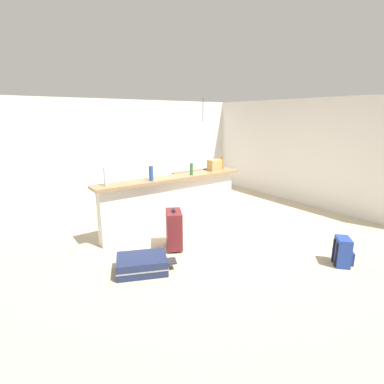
{
  "coord_description": "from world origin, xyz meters",
  "views": [
    {
      "loc": [
        -3.3,
        -4.15,
        2.11
      ],
      "look_at": [
        -0.04,
        0.39,
        0.66
      ],
      "focal_mm": 27.61,
      "sensor_mm": 36.0,
      "label": 1
    }
  ],
  "objects_px": {
    "grocery_bag": "(214,165)",
    "suitcase_upright_maroon": "(174,229)",
    "bottle_amber": "(222,162)",
    "dining_table": "(199,176)",
    "pendant_lamp": "(203,125)",
    "suitcase_flat_navy": "(142,264)",
    "backpack_blue": "(343,252)",
    "bottle_green": "(192,169)",
    "dining_chair_near_partition": "(213,186)",
    "bottle_blue": "(151,173)",
    "bottle_clear": "(105,177)"
  },
  "relations": [
    {
      "from": "dining_chair_near_partition",
      "to": "suitcase_flat_navy",
      "type": "xyz_separation_m",
      "value": [
        -2.7,
        -1.74,
        -0.41
      ]
    },
    {
      "from": "bottle_blue",
      "to": "suitcase_upright_maroon",
      "type": "bearing_deg",
      "value": -87.41
    },
    {
      "from": "bottle_green",
      "to": "backpack_blue",
      "type": "height_order",
      "value": "bottle_green"
    },
    {
      "from": "bottle_green",
      "to": "backpack_blue",
      "type": "bearing_deg",
      "value": -71.64
    },
    {
      "from": "dining_table",
      "to": "backpack_blue",
      "type": "xyz_separation_m",
      "value": [
        -0.28,
        -3.82,
        -0.44
      ]
    },
    {
      "from": "grocery_bag",
      "to": "suitcase_upright_maroon",
      "type": "relative_size",
      "value": 0.39
    },
    {
      "from": "bottle_blue",
      "to": "pendant_lamp",
      "type": "height_order",
      "value": "pendant_lamp"
    },
    {
      "from": "dining_table",
      "to": "suitcase_flat_navy",
      "type": "relative_size",
      "value": 1.23
    },
    {
      "from": "bottle_blue",
      "to": "pendant_lamp",
      "type": "bearing_deg",
      "value": 30.74
    },
    {
      "from": "pendant_lamp",
      "to": "suitcase_flat_navy",
      "type": "bearing_deg",
      "value": -140.96
    },
    {
      "from": "dining_table",
      "to": "backpack_blue",
      "type": "distance_m",
      "value": 3.85
    },
    {
      "from": "grocery_bag",
      "to": "suitcase_flat_navy",
      "type": "xyz_separation_m",
      "value": [
        -2.25,
        -1.16,
        -1.02
      ]
    },
    {
      "from": "bottle_green",
      "to": "suitcase_flat_navy",
      "type": "xyz_separation_m",
      "value": [
        -1.59,
        -1.04,
        -1.02
      ]
    },
    {
      "from": "bottle_blue",
      "to": "bottle_green",
      "type": "height_order",
      "value": "bottle_blue"
    },
    {
      "from": "bottle_amber",
      "to": "dining_table",
      "type": "bearing_deg",
      "value": 77.54
    },
    {
      "from": "dining_chair_near_partition",
      "to": "suitcase_upright_maroon",
      "type": "bearing_deg",
      "value": -144.83
    },
    {
      "from": "bottle_blue",
      "to": "dining_table",
      "type": "relative_size",
      "value": 0.23
    },
    {
      "from": "bottle_blue",
      "to": "pendant_lamp",
      "type": "distance_m",
      "value": 2.51
    },
    {
      "from": "bottle_clear",
      "to": "bottle_amber",
      "type": "bearing_deg",
      "value": 1.2
    },
    {
      "from": "bottle_green",
      "to": "pendant_lamp",
      "type": "height_order",
      "value": "pendant_lamp"
    },
    {
      "from": "bottle_green",
      "to": "pendant_lamp",
      "type": "relative_size",
      "value": 0.32
    },
    {
      "from": "suitcase_flat_navy",
      "to": "backpack_blue",
      "type": "bearing_deg",
      "value": -32.04
    },
    {
      "from": "bottle_blue",
      "to": "dining_chair_near_partition",
      "type": "height_order",
      "value": "bottle_blue"
    },
    {
      "from": "bottle_blue",
      "to": "suitcase_upright_maroon",
      "type": "xyz_separation_m",
      "value": [
        0.03,
        -0.66,
        -0.82
      ]
    },
    {
      "from": "suitcase_upright_maroon",
      "to": "bottle_clear",
      "type": "bearing_deg",
      "value": 137.43
    },
    {
      "from": "bottle_green",
      "to": "suitcase_upright_maroon",
      "type": "height_order",
      "value": "bottle_green"
    },
    {
      "from": "bottle_clear",
      "to": "suitcase_flat_navy",
      "type": "xyz_separation_m",
      "value": [
        0.04,
        -1.12,
        -1.06
      ]
    },
    {
      "from": "suitcase_upright_maroon",
      "to": "backpack_blue",
      "type": "bearing_deg",
      "value": -48.68
    },
    {
      "from": "suitcase_upright_maroon",
      "to": "bottle_blue",
      "type": "bearing_deg",
      "value": 92.59
    },
    {
      "from": "suitcase_flat_navy",
      "to": "dining_table",
      "type": "bearing_deg",
      "value": 40.14
    },
    {
      "from": "suitcase_flat_navy",
      "to": "bottle_amber",
      "type": "bearing_deg",
      "value": 25.34
    },
    {
      "from": "bottle_clear",
      "to": "grocery_bag",
      "type": "distance_m",
      "value": 2.29
    },
    {
      "from": "bottle_blue",
      "to": "dining_chair_near_partition",
      "type": "relative_size",
      "value": 0.27
    },
    {
      "from": "bottle_green",
      "to": "dining_chair_near_partition",
      "type": "xyz_separation_m",
      "value": [
        1.11,
        0.7,
        -0.62
      ]
    },
    {
      "from": "bottle_clear",
      "to": "dining_table",
      "type": "bearing_deg",
      "value": 23.07
    },
    {
      "from": "pendant_lamp",
      "to": "bottle_green",
      "type": "bearing_deg",
      "value": -134.51
    },
    {
      "from": "suitcase_flat_navy",
      "to": "backpack_blue",
      "type": "relative_size",
      "value": 2.12
    },
    {
      "from": "grocery_bag",
      "to": "suitcase_upright_maroon",
      "type": "height_order",
      "value": "grocery_bag"
    },
    {
      "from": "pendant_lamp",
      "to": "suitcase_flat_navy",
      "type": "distance_m",
      "value": 4.02
    },
    {
      "from": "grocery_bag",
      "to": "dining_table",
      "type": "distance_m",
      "value": 1.32
    },
    {
      "from": "bottle_green",
      "to": "suitcase_upright_maroon",
      "type": "xyz_separation_m",
      "value": [
        -0.82,
        -0.66,
        -0.8
      ]
    },
    {
      "from": "bottle_green",
      "to": "dining_chair_near_partition",
      "type": "height_order",
      "value": "bottle_green"
    },
    {
      "from": "grocery_bag",
      "to": "suitcase_upright_maroon",
      "type": "distance_m",
      "value": 1.86
    },
    {
      "from": "bottle_amber",
      "to": "pendant_lamp",
      "type": "xyz_separation_m",
      "value": [
        0.32,
        1.1,
        0.74
      ]
    },
    {
      "from": "bottle_green",
      "to": "bottle_clear",
      "type": "bearing_deg",
      "value": 177.21
    },
    {
      "from": "dining_table",
      "to": "suitcase_upright_maroon",
      "type": "bearing_deg",
      "value": -135.55
    },
    {
      "from": "backpack_blue",
      "to": "suitcase_upright_maroon",
      "type": "bearing_deg",
      "value": 131.32
    },
    {
      "from": "grocery_bag",
      "to": "bottle_amber",
      "type": "bearing_deg",
      "value": 2.51
    },
    {
      "from": "bottle_blue",
      "to": "suitcase_flat_navy",
      "type": "distance_m",
      "value": 1.64
    },
    {
      "from": "bottle_clear",
      "to": "bottle_green",
      "type": "distance_m",
      "value": 1.63
    }
  ]
}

